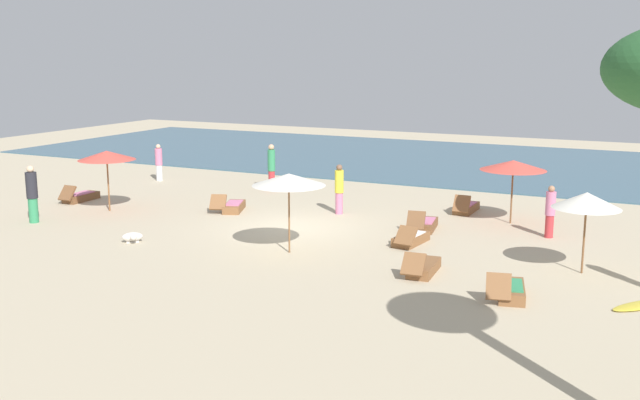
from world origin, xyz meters
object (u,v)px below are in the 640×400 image
at_px(person_2, 159,162).
at_px(dog, 133,237).
at_px(lounger_4, 425,224).
at_px(lounger_1, 80,197).
at_px(person_0, 339,189).
at_px(person_4, 32,194).
at_px(umbrella_0, 289,180).
at_px(lounger_5, 423,267).
at_px(lounger_2, 510,290).
at_px(person_1, 271,167).
at_px(lounger_6, 466,207).
at_px(umbrella_1, 587,200).
at_px(umbrella_3, 513,165).
at_px(umbrella_2, 107,155).
at_px(lounger_0, 410,239).
at_px(person_5, 550,211).
at_px(lounger_3, 233,206).

distance_m(person_2, dog, 11.21).
bearing_deg(lounger_4, lounger_1, -174.29).
relative_size(person_0, person_4, 0.91).
bearing_deg(umbrella_0, lounger_5, -4.22).
xyz_separation_m(lounger_2, person_1, (-11.90, 9.51, 0.84)).
relative_size(lounger_4, dog, 2.69).
xyz_separation_m(lounger_6, dog, (-7.99, -8.75, -0.01)).
distance_m(lounger_4, lounger_6, 3.26).
relative_size(lounger_4, person_2, 1.05).
height_order(umbrella_1, lounger_6, umbrella_1).
bearing_deg(lounger_4, umbrella_1, -28.59).
xyz_separation_m(umbrella_3, person_4, (-14.65, -7.02, -1.00)).
height_order(lounger_4, lounger_5, lounger_4).
relative_size(umbrella_2, lounger_0, 1.26).
bearing_deg(lounger_4, person_0, 164.70).
bearing_deg(umbrella_2, umbrella_3, 17.96).
bearing_deg(person_0, lounger_2, -41.62).
distance_m(lounger_4, person_5, 3.94).
xyz_separation_m(umbrella_2, lounger_5, (12.80, -2.49, -1.88)).
height_order(lounger_5, person_1, person_1).
height_order(umbrella_0, lounger_6, umbrella_0).
xyz_separation_m(lounger_4, person_1, (-7.94, 3.81, 0.84)).
bearing_deg(lounger_1, umbrella_2, -21.42).
height_order(person_0, person_2, person_0).
distance_m(person_1, person_4, 9.72).
bearing_deg(dog, lounger_0, 24.60).
height_order(umbrella_2, umbrella_3, umbrella_2).
bearing_deg(lounger_1, umbrella_1, -4.55).
bearing_deg(lounger_3, umbrella_0, -42.05).
bearing_deg(lounger_0, person_0, 141.47).
distance_m(lounger_4, dog, 9.32).
relative_size(lounger_1, person_0, 0.94).
bearing_deg(lounger_0, person_5, 36.73).
bearing_deg(person_1, lounger_4, -25.66).
relative_size(lounger_0, lounger_4, 1.00).
xyz_separation_m(lounger_1, lounger_6, (14.09, 4.58, 0.00)).
height_order(person_1, person_2, person_1).
distance_m(lounger_4, person_4, 13.27).
relative_size(lounger_2, lounger_3, 0.97).
xyz_separation_m(lounger_1, lounger_3, (6.36, 1.06, -0.00)).
xyz_separation_m(lounger_3, lounger_4, (7.24, 0.30, 0.00)).
xyz_separation_m(umbrella_1, lounger_5, (-3.75, -1.89, -1.78)).
bearing_deg(lounger_4, person_1, 154.34).
distance_m(umbrella_1, dog, 13.14).
distance_m(umbrella_1, lounger_0, 5.42).
bearing_deg(lounger_0, lounger_3, 167.10).
relative_size(umbrella_1, person_2, 1.31).
relative_size(lounger_0, person_1, 0.89).
relative_size(lounger_0, person_2, 1.06).
bearing_deg(umbrella_3, dog, -141.96).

